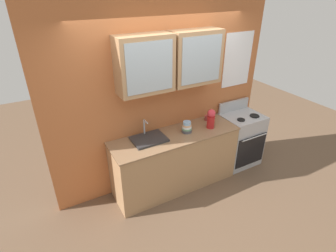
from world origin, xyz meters
The scene contains 8 objects.
ground_plane centered at (0.00, 0.00, 0.00)m, with size 10.00×10.00×0.00m, color brown.
back_wall_unit centered at (0.01, 0.30, 1.54)m, with size 3.44×0.42×2.77m.
counter centered at (0.00, 0.00, 0.46)m, with size 1.94×0.60×0.91m.
stove_range centered at (1.30, 0.00, 0.46)m, with size 0.65×0.59×1.09m.
sink_faucet centered at (-0.40, 0.06, 0.93)m, with size 0.47×0.36×0.26m.
bowl_stack centered at (0.19, 0.00, 0.99)m, with size 0.15×0.15×0.17m.
vase centered at (0.58, -0.06, 1.07)m, with size 0.12×0.12×0.30m.
cup_near_sink centered at (0.68, 0.17, 0.95)m, with size 0.11×0.08×0.08m.
Camera 1 is at (-1.72, -2.87, 2.85)m, focal length 28.55 mm.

